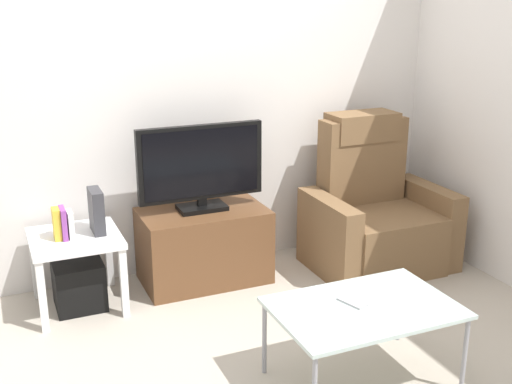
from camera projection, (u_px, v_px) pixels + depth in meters
name	position (u px, v px, depth m)	size (l,w,h in m)	color
ground_plane	(254.00, 334.00, 3.73)	(6.40, 6.40, 0.00)	#B2A899
wall_back	(189.00, 86.00, 4.33)	(6.40, 0.06, 2.60)	silver
tv_stand	(204.00, 245.00, 4.36)	(0.85, 0.50, 0.51)	brown
television	(201.00, 166.00, 4.21)	(0.85, 0.20, 0.58)	black
recliner_armchair	(375.00, 214.00, 4.62)	(0.98, 0.78, 1.08)	brown
side_table	(76.00, 247.00, 3.94)	(0.54, 0.54, 0.48)	white
subwoofer_box	(79.00, 285.00, 4.02)	(0.30, 0.30, 0.30)	black
book_leftmost	(57.00, 224.00, 3.84)	(0.04, 0.10, 0.19)	gold
book_middle	(63.00, 223.00, 3.85)	(0.03, 0.14, 0.19)	purple
book_rightmost	(70.00, 224.00, 3.87)	(0.03, 0.12, 0.17)	white
game_console	(96.00, 211.00, 3.94)	(0.07, 0.20, 0.27)	#333338
coffee_table	(364.00, 311.00, 3.16)	(0.90, 0.60, 0.43)	#B2C6C1
cell_phone	(352.00, 302.00, 3.18)	(0.07, 0.15, 0.01)	#B7B7BC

